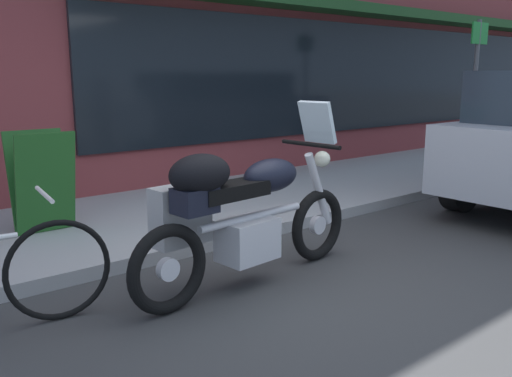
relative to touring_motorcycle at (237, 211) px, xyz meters
The scene contains 4 objects.
ground_plane 0.81m from the touring_motorcycle, 24.74° to the right, with size 80.00×80.00×0.00m, color #363636.
touring_motorcycle is the anchor object (origin of this frame).
sandwich_board_sign 2.20m from the touring_motorcycle, 110.48° to the left, with size 0.55×0.42×0.96m.
parking_sign_pole 5.85m from the touring_motorcycle, 13.05° to the left, with size 0.44×0.07×2.30m.
Camera 1 is at (-2.88, -2.94, 1.61)m, focal length 38.05 mm.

